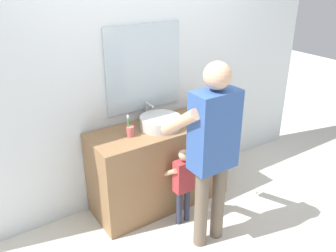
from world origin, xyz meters
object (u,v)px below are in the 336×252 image
Objects in this scene: soap_bottle at (191,113)px; adult_parent at (212,141)px; child_toddler at (183,180)px; toothbrush_cup at (130,131)px.

adult_parent is (-0.31, -0.69, 0.06)m from soap_bottle.
child_toddler is (-0.36, -0.38, -0.46)m from soap_bottle.
soap_bottle is 0.10× the size of adult_parent.
soap_bottle is (0.69, -0.00, 0.02)m from toothbrush_cup.
child_toddler is at bearing 99.12° from adult_parent.
adult_parent reaches higher than child_toddler.
adult_parent is at bearing -61.36° from toothbrush_cup.
adult_parent reaches higher than toothbrush_cup.
toothbrush_cup is at bearing 179.94° from soap_bottle.
child_toddler is (0.33, -0.38, -0.44)m from toothbrush_cup.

